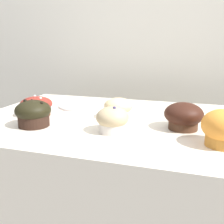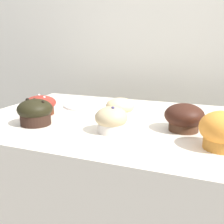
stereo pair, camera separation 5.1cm
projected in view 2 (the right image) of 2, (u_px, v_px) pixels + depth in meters
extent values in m
cube|color=beige|center=(163.00, 95.00, 1.40)|extent=(3.20, 0.10, 1.80)
cylinder|color=white|center=(120.00, 112.00, 0.87)|extent=(0.08, 0.08, 0.04)
ellipsoid|color=#DEC088|center=(120.00, 106.00, 0.86)|extent=(0.10, 0.10, 0.05)
cylinder|color=#4F2615|center=(41.00, 108.00, 0.92)|extent=(0.09, 0.09, 0.04)
ellipsoid|color=maroon|center=(40.00, 103.00, 0.91)|extent=(0.11, 0.11, 0.05)
sphere|color=white|center=(39.00, 95.00, 0.93)|extent=(0.01, 0.01, 0.01)
sphere|color=white|center=(44.00, 97.00, 0.90)|extent=(0.01, 0.01, 0.01)
cylinder|color=silver|center=(111.00, 125.00, 0.73)|extent=(0.08, 0.08, 0.04)
ellipsoid|color=tan|center=(111.00, 117.00, 0.73)|extent=(0.09, 0.09, 0.06)
sphere|color=navy|center=(113.00, 108.00, 0.71)|extent=(0.01, 0.01, 0.01)
cylinder|color=#452A1C|center=(184.00, 123.00, 0.74)|extent=(0.08, 0.08, 0.05)
ellipsoid|color=#32170F|center=(184.00, 115.00, 0.74)|extent=(0.11, 0.11, 0.07)
cylinder|color=black|center=(35.00, 117.00, 0.80)|extent=(0.09, 0.09, 0.05)
ellipsoid|color=black|center=(35.00, 109.00, 0.79)|extent=(0.11, 0.11, 0.06)
sphere|color=black|center=(27.00, 100.00, 0.79)|extent=(0.01, 0.01, 0.01)
sphere|color=black|center=(34.00, 100.00, 0.82)|extent=(0.01, 0.01, 0.01)
sphere|color=black|center=(43.00, 102.00, 0.78)|extent=(0.01, 0.01, 0.01)
cylinder|color=orange|center=(221.00, 138.00, 0.61)|extent=(0.08, 0.08, 0.05)
ellipsoid|color=orange|center=(223.00, 128.00, 0.61)|extent=(0.11, 0.11, 0.08)
cylinder|color=white|center=(88.00, 105.00, 1.05)|extent=(0.19, 0.19, 0.01)
torus|color=white|center=(88.00, 104.00, 1.04)|extent=(0.19, 0.19, 0.01)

